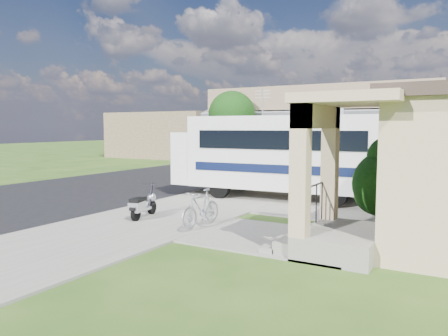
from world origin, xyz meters
The scene contains 18 objects.
ground centered at (0.00, 0.00, 0.00)m, with size 120.00×120.00×0.00m, color #224312.
street_slab centered at (-7.50, 10.00, 0.01)m, with size 9.00×80.00×0.02m, color black.
sidewalk_slab centered at (-1.00, 10.00, 0.03)m, with size 4.00×80.00×0.06m, color slate.
driveway_slab centered at (1.50, 4.50, 0.03)m, with size 7.00×6.00×0.05m, color slate.
walk_slab centered at (3.00, -1.00, 0.03)m, with size 4.00×3.00×0.05m, color slate.
warehouse centered at (0.00, 13.97, 1.99)m, with size 12.50×8.40×5.04m.
distant_bldg_far centered at (-17.00, 22.00, 2.00)m, with size 10.00×8.00×4.00m, color brown.
distant_bldg_near centered at (-15.00, 34.00, 1.60)m, with size 8.00×7.00×3.20m, color #867053.
street_tree_a centered at (-3.70, 9.05, 3.25)m, with size 2.44×2.40×4.58m.
street_tree_b centered at (-3.70, 19.05, 3.39)m, with size 2.44×2.40×4.73m.
street_tree_c centered at (-3.70, 28.05, 3.10)m, with size 2.44×2.40×4.42m.
motorhome centered at (0.70, 4.65, 1.77)m, with size 8.17×3.06×4.11m.
shrub centered at (5.13, 1.76, 1.27)m, with size 2.02×1.93×2.48m.
scooter centered at (-1.30, -0.92, 0.44)m, with size 0.65×1.46×0.97m.
bicycle centered at (0.83, -1.03, 0.51)m, with size 0.48×1.68×1.01m, color #B7B5BE.
pickup_truck centered at (-6.13, 13.52, 0.84)m, with size 2.78×6.03×1.68m, color white.
van centered at (-6.41, 20.35, 0.82)m, with size 2.29×5.64×1.64m, color white.
garden_hose centered at (3.74, -0.40, 0.08)m, with size 0.36×0.36×0.16m, color #14642B.
Camera 1 is at (7.13, -10.66, 2.73)m, focal length 35.00 mm.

